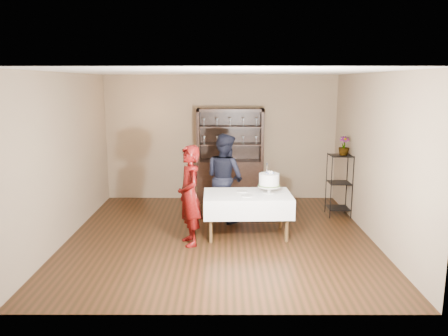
{
  "coord_description": "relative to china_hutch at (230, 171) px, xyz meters",
  "views": [
    {
      "loc": [
        0.08,
        -6.95,
        2.55
      ],
      "look_at": [
        0.07,
        0.1,
        1.15
      ],
      "focal_mm": 35.0,
      "sensor_mm": 36.0,
      "label": 1
    }
  ],
  "objects": [
    {
      "name": "floor",
      "position": [
        -0.2,
        -2.25,
        -0.66
      ],
      "size": [
        5.0,
        5.0,
        0.0
      ],
      "primitive_type": "plane",
      "color": "black",
      "rests_on": "ground"
    },
    {
      "name": "woman",
      "position": [
        -0.67,
        -2.58,
        0.13
      ],
      "size": [
        0.56,
        0.68,
        1.59
      ],
      "primitive_type": "imported",
      "rotation": [
        0.0,
        0.0,
        -1.22
      ],
      "color": "#320504",
      "rests_on": "floor"
    },
    {
      "name": "china_hutch",
      "position": [
        0.0,
        0.0,
        0.0
      ],
      "size": [
        1.4,
        0.48,
        2.0
      ],
      "color": "black",
      "rests_on": "floor"
    },
    {
      "name": "wall_right",
      "position": [
        2.3,
        -2.25,
        0.69
      ],
      "size": [
        0.02,
        5.0,
        2.7
      ],
      "primitive_type": "cube",
      "color": "#77604C",
      "rests_on": "floor"
    },
    {
      "name": "plate_far",
      "position": [
        0.18,
        -2.04,
        0.06
      ],
      "size": [
        0.23,
        0.23,
        0.01
      ],
      "primitive_type": "cylinder",
      "rotation": [
        0.0,
        0.0,
        0.3
      ],
      "color": "beige",
      "rests_on": "cake_table"
    },
    {
      "name": "plant_etagere",
      "position": [
        2.08,
        -1.05,
        -0.01
      ],
      "size": [
        0.42,
        0.42,
        1.2
      ],
      "color": "black",
      "rests_on": "floor"
    },
    {
      "name": "ceiling",
      "position": [
        -0.2,
        -2.25,
        2.04
      ],
      "size": [
        5.0,
        5.0,
        0.0
      ],
      "primitive_type": "plane",
      "rotation": [
        3.14,
        0.0,
        0.0
      ],
      "color": "white",
      "rests_on": "back_wall"
    },
    {
      "name": "wall_left",
      "position": [
        -2.7,
        -2.25,
        0.69
      ],
      "size": [
        0.02,
        5.0,
        2.7
      ],
      "primitive_type": "cube",
      "color": "#77604C",
      "rests_on": "floor"
    },
    {
      "name": "man",
      "position": [
        -0.12,
        -1.33,
        0.15
      ],
      "size": [
        0.99,
        1.0,
        1.63
      ],
      "primitive_type": "imported",
      "rotation": [
        0.0,
        0.0,
        2.34
      ],
      "color": "black",
      "rests_on": "floor"
    },
    {
      "name": "back_wall",
      "position": [
        -0.2,
        0.25,
        0.69
      ],
      "size": [
        5.0,
        0.02,
        2.7
      ],
      "primitive_type": "cube",
      "color": "#77604C",
      "rests_on": "floor"
    },
    {
      "name": "cake_table",
      "position": [
        0.26,
        -2.17,
        -0.11
      ],
      "size": [
        1.47,
        0.93,
        0.72
      ],
      "rotation": [
        0.0,
        0.0,
        0.03
      ],
      "color": "silver",
      "rests_on": "floor"
    },
    {
      "name": "cake",
      "position": [
        0.62,
        -2.11,
        0.26
      ],
      "size": [
        0.38,
        0.38,
        0.52
      ],
      "rotation": [
        0.0,
        0.0,
        0.08
      ],
      "color": "beige",
      "rests_on": "cake_table"
    },
    {
      "name": "potted_plant",
      "position": [
        2.12,
        -1.1,
        0.7
      ],
      "size": [
        0.21,
        0.21,
        0.36
      ],
      "primitive_type": "imported",
      "rotation": [
        0.0,
        0.0,
        0.04
      ],
      "color": "#486530",
      "rests_on": "plant_etagere"
    },
    {
      "name": "plate_near",
      "position": [
        0.25,
        -2.34,
        0.06
      ],
      "size": [
        0.25,
        0.25,
        0.01
      ],
      "primitive_type": "cylinder",
      "rotation": [
        0.0,
        0.0,
        0.32
      ],
      "color": "beige",
      "rests_on": "cake_table"
    }
  ]
}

